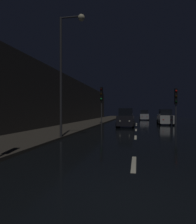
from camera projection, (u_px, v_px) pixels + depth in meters
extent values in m
cube|color=black|center=(136.00, 124.00, 28.17)|extent=(26.25, 84.00, 0.02)
cube|color=#38332B|center=(88.00, 123.00, 29.48)|extent=(4.40, 84.00, 0.15)
cube|color=#2D2B28|center=(62.00, 100.00, 26.53)|extent=(0.80, 63.00, 6.68)
cube|color=beige|center=(134.00, 164.00, 7.06)|extent=(0.16, 2.20, 0.01)
cube|color=beige|center=(136.00, 137.00, 14.15)|extent=(0.16, 2.20, 0.01)
cube|color=beige|center=(136.00, 130.00, 19.69)|extent=(0.16, 2.20, 0.01)
cube|color=beige|center=(136.00, 125.00, 26.40)|extent=(0.16, 2.20, 0.01)
cube|color=beige|center=(136.00, 124.00, 29.77)|extent=(0.16, 2.20, 0.01)
cylinder|color=#38383A|center=(176.00, 115.00, 24.09)|extent=(0.12, 0.12, 2.63)
cube|color=black|center=(176.00, 96.00, 24.08)|extent=(0.32, 0.35, 1.90)
sphere|color=red|center=(176.00, 91.00, 23.90)|extent=(0.22, 0.22, 0.22)
sphere|color=black|center=(176.00, 96.00, 23.91)|extent=(0.22, 0.22, 0.22)
sphere|color=black|center=(176.00, 102.00, 23.91)|extent=(0.22, 0.22, 0.22)
cylinder|color=#38383A|center=(102.00, 113.00, 27.37)|extent=(0.12, 0.12, 3.16)
cube|color=black|center=(102.00, 94.00, 27.36)|extent=(0.36, 0.39, 1.90)
sphere|color=black|center=(101.00, 89.00, 27.19)|extent=(0.22, 0.22, 0.22)
sphere|color=black|center=(101.00, 94.00, 27.19)|extent=(0.22, 0.22, 0.22)
sphere|color=#19D84C|center=(101.00, 99.00, 27.20)|extent=(0.22, 0.22, 0.22)
cylinder|color=#2D2D30|center=(61.00, 78.00, 13.34)|extent=(0.16, 0.16, 8.01)
cylinder|color=#2D2D30|center=(71.00, 17.00, 13.19)|extent=(1.40, 0.10, 0.10)
sphere|color=beige|center=(81.00, 18.00, 13.06)|extent=(0.44, 0.44, 0.44)
cube|color=black|center=(126.00, 120.00, 23.34)|extent=(1.79, 4.18, 1.09)
cube|color=black|center=(126.00, 112.00, 23.49)|extent=(1.52, 2.09, 0.84)
cylinder|color=black|center=(133.00, 125.00, 21.74)|extent=(0.22, 0.64, 0.64)
cylinder|color=black|center=(117.00, 125.00, 22.08)|extent=(0.22, 0.64, 0.64)
cylinder|color=black|center=(134.00, 124.00, 24.61)|extent=(0.22, 0.64, 0.64)
cylinder|color=black|center=(119.00, 123.00, 24.95)|extent=(0.22, 0.64, 0.64)
sphere|color=white|center=(129.00, 121.00, 21.24)|extent=(0.18, 0.18, 0.18)
sphere|color=white|center=(120.00, 121.00, 21.43)|extent=(0.18, 0.18, 0.18)
sphere|color=red|center=(131.00, 120.00, 25.26)|extent=(0.18, 0.18, 0.18)
sphere|color=red|center=(123.00, 120.00, 25.45)|extent=(0.18, 0.18, 0.18)
cube|color=silver|center=(165.00, 119.00, 27.50)|extent=(1.73, 4.04, 1.06)
cube|color=black|center=(165.00, 112.00, 27.35)|extent=(1.47, 2.02, 0.81)
cylinder|color=black|center=(158.00, 122.00, 29.05)|extent=(0.21, 0.62, 0.62)
cylinder|color=black|center=(170.00, 122.00, 28.72)|extent=(0.21, 0.62, 0.62)
cylinder|color=black|center=(160.00, 123.00, 26.27)|extent=(0.21, 0.62, 0.62)
cylinder|color=black|center=(173.00, 123.00, 25.95)|extent=(0.21, 0.62, 0.62)
sphere|color=slate|center=(160.00, 119.00, 29.53)|extent=(0.17, 0.17, 0.17)
sphere|color=slate|center=(167.00, 119.00, 29.35)|extent=(0.17, 0.17, 0.17)
sphere|color=red|center=(163.00, 120.00, 25.64)|extent=(0.17, 0.17, 0.17)
sphere|color=red|center=(171.00, 120.00, 25.46)|extent=(0.17, 0.17, 0.17)
cube|color=#A5A8AD|center=(144.00, 116.00, 41.77)|extent=(1.69, 3.95, 1.04)
cube|color=black|center=(144.00, 112.00, 41.62)|extent=(1.44, 1.98, 0.79)
cylinder|color=black|center=(140.00, 118.00, 43.29)|extent=(0.21, 0.60, 0.60)
cylinder|color=black|center=(148.00, 118.00, 42.97)|extent=(0.21, 0.60, 0.60)
cylinder|color=black|center=(140.00, 119.00, 40.57)|extent=(0.21, 0.60, 0.60)
cylinder|color=black|center=(149.00, 119.00, 40.25)|extent=(0.21, 0.60, 0.60)
sphere|color=slate|center=(142.00, 116.00, 43.76)|extent=(0.17, 0.17, 0.17)
sphere|color=slate|center=(146.00, 116.00, 43.58)|extent=(0.17, 0.17, 0.17)
sphere|color=red|center=(142.00, 117.00, 39.96)|extent=(0.17, 0.17, 0.17)
sphere|color=red|center=(147.00, 117.00, 39.78)|extent=(0.17, 0.17, 0.17)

